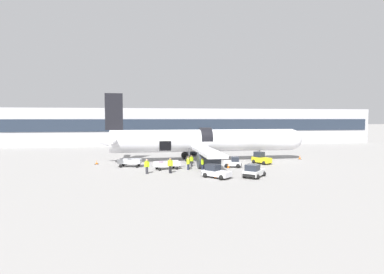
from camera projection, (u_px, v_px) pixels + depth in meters
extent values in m
plane|color=gray|center=(224.00, 166.00, 40.84)|extent=(500.00, 500.00, 0.00)
cube|color=#B2B2B7|center=(186.00, 126.00, 77.79)|extent=(96.76, 11.53, 8.91)
cube|color=#232D3D|center=(189.00, 125.00, 72.02)|extent=(94.83, 0.16, 2.85)
cylinder|color=silver|center=(205.00, 140.00, 46.10)|extent=(28.52, 3.39, 3.39)
sphere|color=silver|center=(292.00, 139.00, 48.37)|extent=(3.22, 3.22, 3.22)
cone|color=silver|center=(110.00, 142.00, 43.84)|extent=(3.90, 3.12, 3.12)
cylinder|color=black|center=(205.00, 139.00, 46.05)|extent=(1.71, 3.40, 3.40)
cube|color=black|center=(114.00, 112.00, 43.67)|extent=(2.54, 0.28, 5.37)
cube|color=silver|center=(112.00, 141.00, 40.55)|extent=(1.01, 6.84, 0.20)
cube|color=silver|center=(116.00, 138.00, 47.29)|extent=(1.01, 6.84, 0.20)
cube|color=silver|center=(207.00, 151.00, 39.46)|extent=(2.40, 12.22, 0.40)
cube|color=silver|center=(191.00, 143.00, 52.50)|extent=(2.40, 12.22, 0.40)
cylinder|color=#333842|center=(209.00, 160.00, 39.36)|extent=(2.91, 2.11, 2.11)
cylinder|color=#333842|center=(192.00, 149.00, 52.81)|extent=(2.91, 2.11, 2.11)
cube|color=black|center=(165.00, 146.00, 43.50)|extent=(1.70, 0.12, 1.40)
cylinder|color=#56565B|center=(260.00, 150.00, 47.61)|extent=(0.22, 0.22, 1.70)
sphere|color=black|center=(259.00, 156.00, 47.67)|extent=(1.20, 1.20, 1.20)
cylinder|color=#56565B|center=(189.00, 154.00, 43.40)|extent=(0.22, 0.22, 1.70)
sphere|color=black|center=(189.00, 159.00, 43.45)|extent=(1.20, 1.20, 1.20)
cylinder|color=#56565B|center=(185.00, 150.00, 48.12)|extent=(0.22, 0.22, 1.70)
sphere|color=black|center=(185.00, 155.00, 48.17)|extent=(1.20, 1.20, 1.20)
cube|color=white|center=(254.00, 172.00, 33.44)|extent=(3.18, 3.31, 0.58)
cube|color=#232833|center=(252.00, 168.00, 32.95)|extent=(1.90, 1.90, 0.67)
cube|color=black|center=(249.00, 176.00, 32.13)|extent=(1.14, 1.03, 0.29)
sphere|color=black|center=(244.00, 175.00, 32.98)|extent=(0.56, 0.56, 0.56)
sphere|color=black|center=(257.00, 177.00, 32.19)|extent=(0.56, 0.56, 0.56)
sphere|color=black|center=(251.00, 172.00, 34.72)|extent=(0.56, 0.56, 0.56)
sphere|color=black|center=(264.00, 174.00, 33.93)|extent=(0.56, 0.56, 0.56)
cube|color=yellow|center=(262.00, 160.00, 43.13)|extent=(2.37, 3.06, 0.70)
cube|color=#232833|center=(259.00, 154.00, 43.48)|extent=(1.52, 1.60, 0.77)
cube|color=black|center=(254.00, 160.00, 44.31)|extent=(1.07, 0.61, 0.35)
sphere|color=black|center=(259.00, 161.00, 44.26)|extent=(0.56, 0.56, 0.56)
sphere|color=black|center=(254.00, 161.00, 43.57)|extent=(0.56, 0.56, 0.56)
sphere|color=black|center=(270.00, 162.00, 42.73)|extent=(0.56, 0.56, 0.56)
sphere|color=black|center=(264.00, 163.00, 42.03)|extent=(0.56, 0.56, 0.56)
cube|color=silver|center=(232.00, 163.00, 40.21)|extent=(2.47, 1.85, 0.54)
cube|color=#232833|center=(235.00, 159.00, 40.14)|extent=(1.25, 1.34, 0.64)
cube|color=black|center=(241.00, 164.00, 40.10)|extent=(0.42, 1.18, 0.27)
sphere|color=black|center=(238.00, 166.00, 39.53)|extent=(0.56, 0.56, 0.56)
sphere|color=black|center=(238.00, 164.00, 40.77)|extent=(0.56, 0.56, 0.56)
sphere|color=black|center=(227.00, 166.00, 39.68)|extent=(0.56, 0.56, 0.56)
sphere|color=black|center=(226.00, 164.00, 40.93)|extent=(0.56, 0.56, 0.56)
cube|color=silver|center=(217.00, 173.00, 32.97)|extent=(3.14, 3.31, 0.56)
cube|color=#232833|center=(213.00, 167.00, 33.28)|extent=(1.84, 1.86, 0.66)
cube|color=black|center=(205.00, 173.00, 34.01)|extent=(1.05, 0.93, 0.28)
sphere|color=black|center=(212.00, 173.00, 34.19)|extent=(0.56, 0.56, 0.56)
sphere|color=black|center=(205.00, 175.00, 33.15)|extent=(0.56, 0.56, 0.56)
sphere|color=black|center=(228.00, 176.00, 32.82)|extent=(0.56, 0.56, 0.56)
sphere|color=black|center=(221.00, 178.00, 31.78)|extent=(0.56, 0.56, 0.56)
cube|color=silver|center=(167.00, 166.00, 38.49)|extent=(3.47, 2.00, 0.05)
cube|color=silver|center=(179.00, 163.00, 39.05)|extent=(0.34, 1.31, 0.54)
cube|color=silver|center=(168.00, 164.00, 37.88)|extent=(3.13, 0.74, 0.54)
cube|color=silver|center=(165.00, 163.00, 39.06)|extent=(3.13, 0.74, 0.54)
cube|color=#333338|center=(182.00, 166.00, 39.26)|extent=(0.90, 0.27, 0.06)
sphere|color=black|center=(177.00, 168.00, 38.30)|extent=(0.40, 0.40, 0.40)
sphere|color=black|center=(174.00, 166.00, 39.54)|extent=(0.40, 0.40, 0.40)
sphere|color=black|center=(160.00, 169.00, 37.47)|extent=(0.40, 0.40, 0.40)
sphere|color=black|center=(157.00, 168.00, 38.70)|extent=(0.40, 0.40, 0.40)
cube|color=#721951|center=(161.00, 164.00, 38.40)|extent=(0.58, 0.43, 0.47)
cube|color=black|center=(170.00, 164.00, 38.67)|extent=(0.48, 0.25, 0.32)
cube|color=#1E2347|center=(164.00, 164.00, 38.36)|extent=(0.43, 0.27, 0.40)
cube|color=#B7BABF|center=(130.00, 163.00, 40.39)|extent=(3.31, 1.94, 0.05)
cube|color=#B7BABF|center=(141.00, 161.00, 40.29)|extent=(0.34, 1.29, 0.55)
cube|color=#B7BABF|center=(129.00, 162.00, 39.75)|extent=(2.98, 0.71, 0.55)
cube|color=#B7BABF|center=(131.00, 160.00, 40.99)|extent=(2.98, 0.71, 0.55)
cube|color=#333338|center=(145.00, 165.00, 40.30)|extent=(0.90, 0.27, 0.06)
sphere|color=black|center=(137.00, 166.00, 39.70)|extent=(0.40, 0.40, 0.40)
sphere|color=black|center=(139.00, 165.00, 41.00)|extent=(0.40, 0.40, 0.40)
sphere|color=black|center=(121.00, 166.00, 39.82)|extent=(0.40, 0.40, 0.40)
sphere|color=black|center=(123.00, 165.00, 41.12)|extent=(0.40, 0.40, 0.40)
cube|color=black|center=(129.00, 161.00, 40.60)|extent=(0.53, 0.36, 0.50)
cube|color=#721951|center=(125.00, 161.00, 40.33)|extent=(0.33, 0.27, 0.45)
cube|color=#1E2347|center=(139.00, 161.00, 40.56)|extent=(0.33, 0.17, 0.38)
cylinder|color=#2D2D33|center=(191.00, 164.00, 40.78)|extent=(0.37, 0.37, 0.74)
cylinder|color=#B7E019|center=(191.00, 159.00, 40.74)|extent=(0.47, 0.47, 0.58)
sphere|color=#9E7556|center=(191.00, 156.00, 40.71)|extent=(0.21, 0.21, 0.21)
cylinder|color=#B7E019|center=(190.00, 159.00, 40.81)|extent=(0.15, 0.15, 0.54)
cylinder|color=#B7E019|center=(193.00, 159.00, 40.68)|extent=(0.15, 0.15, 0.54)
cylinder|color=#1E2338|center=(188.00, 167.00, 38.13)|extent=(0.38, 0.38, 0.75)
cylinder|color=#CCE523|center=(188.00, 162.00, 38.08)|extent=(0.49, 0.49, 0.59)
sphere|color=tan|center=(188.00, 159.00, 38.06)|extent=(0.21, 0.21, 0.21)
cylinder|color=#CCE523|center=(189.00, 162.00, 38.23)|extent=(0.16, 0.16, 0.54)
cylinder|color=#CCE523|center=(187.00, 162.00, 37.94)|extent=(0.16, 0.16, 0.54)
cylinder|color=black|center=(170.00, 169.00, 35.82)|extent=(0.33, 0.33, 0.89)
cylinder|color=#CCE523|center=(170.00, 163.00, 35.77)|extent=(0.43, 0.43, 0.70)
sphere|color=#9E7556|center=(170.00, 159.00, 35.74)|extent=(0.25, 0.25, 0.25)
cylinder|color=#CCE523|center=(172.00, 163.00, 35.81)|extent=(0.14, 0.14, 0.64)
cylinder|color=#CCE523|center=(168.00, 164.00, 35.75)|extent=(0.14, 0.14, 0.64)
cylinder|color=#2D2D33|center=(188.00, 165.00, 39.20)|extent=(0.38, 0.38, 0.78)
cylinder|color=#B7E019|center=(188.00, 160.00, 39.16)|extent=(0.49, 0.49, 0.61)
sphere|color=brown|center=(188.00, 157.00, 39.13)|extent=(0.22, 0.22, 0.22)
cylinder|color=#B7E019|center=(190.00, 161.00, 39.29)|extent=(0.16, 0.16, 0.56)
cylinder|color=#B7E019|center=(187.00, 161.00, 39.03)|extent=(0.16, 0.16, 0.56)
cylinder|color=#2D2D33|center=(147.00, 170.00, 35.39)|extent=(0.34, 0.34, 0.85)
cylinder|color=#B7E019|center=(147.00, 164.00, 35.34)|extent=(0.44, 0.44, 0.67)
sphere|color=tan|center=(147.00, 160.00, 35.31)|extent=(0.23, 0.23, 0.23)
cylinder|color=#B7E019|center=(145.00, 165.00, 35.34)|extent=(0.14, 0.14, 0.61)
cylinder|color=#B7E019|center=(149.00, 164.00, 35.36)|extent=(0.14, 0.14, 0.61)
cylinder|color=#1E2338|center=(202.00, 167.00, 37.97)|extent=(0.35, 0.35, 0.75)
cylinder|color=#B7E019|center=(203.00, 162.00, 37.92)|extent=(0.45, 0.45, 0.59)
sphere|color=#9E7556|center=(203.00, 159.00, 37.90)|extent=(0.21, 0.21, 0.21)
cylinder|color=#B7E019|center=(202.00, 163.00, 37.72)|extent=(0.14, 0.14, 0.54)
cylinder|color=#B7E019|center=(203.00, 162.00, 38.13)|extent=(0.14, 0.14, 0.54)
cube|color=black|center=(300.00, 159.00, 47.95)|extent=(0.47, 0.47, 0.03)
cone|color=orange|center=(300.00, 157.00, 47.93)|extent=(0.35, 0.35, 0.65)
cylinder|color=white|center=(300.00, 157.00, 47.93)|extent=(0.20, 0.20, 0.08)
cube|color=black|center=(216.00, 178.00, 32.86)|extent=(0.44, 0.44, 0.03)
cone|color=orange|center=(216.00, 175.00, 32.83)|extent=(0.33, 0.33, 0.77)
cylinder|color=white|center=(216.00, 174.00, 32.83)|extent=(0.19, 0.19, 0.09)
cube|color=black|center=(228.00, 168.00, 39.51)|extent=(0.46, 0.46, 0.03)
cone|color=orange|center=(228.00, 165.00, 39.49)|extent=(0.34, 0.34, 0.68)
cylinder|color=white|center=(228.00, 165.00, 39.48)|extent=(0.20, 0.20, 0.08)
cube|color=black|center=(97.00, 164.00, 42.73)|extent=(0.54, 0.54, 0.03)
cone|color=orange|center=(97.00, 162.00, 42.71)|extent=(0.40, 0.40, 0.57)
cylinder|color=white|center=(97.00, 162.00, 42.71)|extent=(0.23, 0.23, 0.07)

